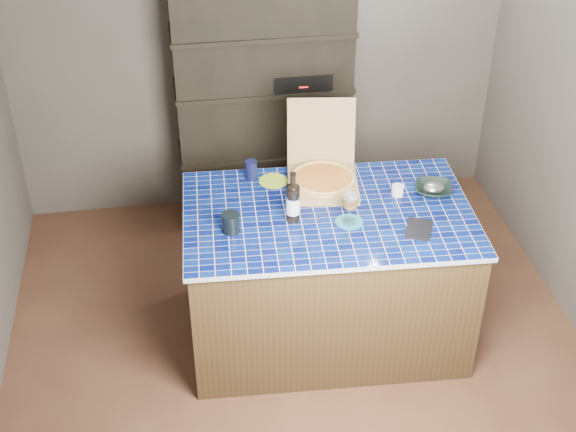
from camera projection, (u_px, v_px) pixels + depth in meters
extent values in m
plane|color=brown|center=(298.00, 349.00, 4.88)|extent=(3.50, 3.50, 0.00)
plane|color=#554F49|center=(258.00, 45.00, 5.61)|extent=(3.50, 0.00, 3.50)
cube|color=black|center=(263.00, 104.00, 5.62)|extent=(1.20, 0.40, 1.80)
cube|color=black|center=(300.00, 75.00, 5.49)|extent=(0.40, 0.32, 0.12)
cube|color=#3F2D18|center=(326.00, 276.00, 4.78)|extent=(1.64, 1.07, 0.87)
cube|color=#040D47|center=(328.00, 214.00, 4.52)|extent=(1.68, 1.11, 0.03)
cube|color=#90684A|center=(323.00, 184.00, 4.72)|extent=(0.46, 0.46, 0.05)
cube|color=#90684A|center=(321.00, 131.00, 4.79)|extent=(0.42, 0.15, 0.40)
cylinder|color=tan|center=(323.00, 180.00, 4.70)|extent=(0.38, 0.38, 0.01)
cylinder|color=maroon|center=(323.00, 178.00, 4.69)|extent=(0.33, 0.33, 0.01)
torus|color=tan|center=(323.00, 178.00, 4.69)|extent=(0.38, 0.38, 0.02)
cylinder|color=black|center=(293.00, 204.00, 4.39)|extent=(0.08, 0.08, 0.21)
ellipsoid|color=black|center=(293.00, 188.00, 4.33)|extent=(0.08, 0.08, 0.04)
cylinder|color=black|center=(293.00, 180.00, 4.30)|extent=(0.03, 0.03, 0.09)
cylinder|color=silver|center=(293.00, 205.00, 4.40)|extent=(0.08, 0.08, 0.10)
cylinder|color=#3F92D9|center=(293.00, 210.00, 4.41)|extent=(0.08, 0.08, 0.01)
cylinder|color=#3F92D9|center=(293.00, 198.00, 4.37)|extent=(0.08, 0.08, 0.01)
cylinder|color=#1A6F88|center=(349.00, 222.00, 4.43)|extent=(0.15, 0.15, 0.01)
cylinder|color=white|center=(349.00, 221.00, 4.43)|extent=(0.08, 0.08, 0.01)
cylinder|color=white|center=(350.00, 214.00, 4.40)|extent=(0.01, 0.01, 0.09)
ellipsoid|color=white|center=(350.00, 200.00, 4.35)|extent=(0.09, 0.09, 0.12)
cylinder|color=#B4801C|center=(350.00, 202.00, 4.35)|extent=(0.08, 0.08, 0.06)
cylinder|color=white|center=(350.00, 196.00, 4.33)|extent=(0.08, 0.08, 0.02)
cylinder|color=black|center=(231.00, 223.00, 4.33)|extent=(0.10, 0.10, 0.11)
cube|color=black|center=(419.00, 229.00, 4.36)|extent=(0.20, 0.23, 0.01)
imported|color=black|center=(434.00, 189.00, 4.66)|extent=(0.27, 0.27, 0.05)
ellipsoid|color=#A9A7B2|center=(434.00, 187.00, 4.65)|extent=(0.13, 0.11, 0.06)
cylinder|color=silver|center=(398.00, 190.00, 4.65)|extent=(0.07, 0.07, 0.06)
cylinder|color=black|center=(251.00, 170.00, 4.79)|extent=(0.07, 0.07, 0.11)
cylinder|color=#97C029|center=(273.00, 181.00, 4.78)|extent=(0.17, 0.17, 0.01)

